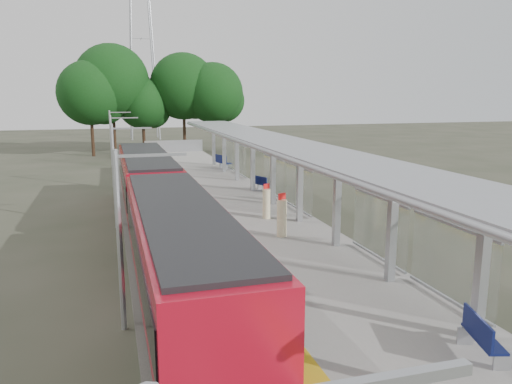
% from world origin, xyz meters
% --- Properties ---
extents(trackbed, '(3.00, 70.00, 0.24)m').
position_xyz_m(trackbed, '(-4.50, 20.00, 0.12)').
color(trackbed, '#59544C').
rests_on(trackbed, ground).
extents(platform, '(6.00, 50.00, 1.00)m').
position_xyz_m(platform, '(0.00, 20.00, 0.50)').
color(platform, gray).
rests_on(platform, ground).
extents(tactile_strip, '(0.60, 50.00, 0.02)m').
position_xyz_m(tactile_strip, '(-2.55, 20.00, 1.01)').
color(tactile_strip, gold).
rests_on(tactile_strip, platform).
extents(end_fence, '(6.00, 0.10, 1.20)m').
position_xyz_m(end_fence, '(0.00, 44.95, 1.60)').
color(end_fence, '#9EA0A5').
rests_on(end_fence, platform).
extents(train, '(2.74, 27.60, 3.62)m').
position_xyz_m(train, '(-4.50, 14.24, 2.05)').
color(train, black).
rests_on(train, ground).
extents(canopy, '(3.27, 38.00, 3.66)m').
position_xyz_m(canopy, '(1.61, 16.19, 4.20)').
color(canopy, '#9EA0A5').
rests_on(canopy, platform).
extents(pylon, '(8.00, 4.00, 38.00)m').
position_xyz_m(pylon, '(-1.00, 73.00, 19.00)').
color(pylon, '#9EA0A5').
rests_on(pylon, ground).
extents(tree_cluster, '(21.18, 9.42, 12.63)m').
position_xyz_m(tree_cluster, '(-1.83, 53.06, 7.52)').
color(tree_cluster, '#382316').
rests_on(tree_cluster, ground).
extents(catenary_masts, '(2.08, 48.16, 5.40)m').
position_xyz_m(catenary_masts, '(-6.22, 19.00, 2.91)').
color(catenary_masts, '#9EA0A5').
rests_on(catenary_masts, ground).
extents(bench_near, '(0.86, 1.56, 1.02)m').
position_xyz_m(bench_near, '(1.43, 1.20, 1.54)').
color(bench_near, '#0F174D').
rests_on(bench_near, platform).
extents(bench_mid, '(0.92, 1.38, 0.91)m').
position_xyz_m(bench_mid, '(2.51, 21.86, 1.48)').
color(bench_mid, '#0F174D').
rests_on(bench_mid, platform).
extents(bench_far, '(1.03, 1.70, 1.12)m').
position_xyz_m(bench_far, '(2.21, 31.59, 1.59)').
color(bench_far, '#0F174D').
rests_on(bench_far, platform).
extents(info_pillar_near, '(0.42, 0.42, 1.86)m').
position_xyz_m(info_pillar_near, '(0.36, 11.83, 1.81)').
color(info_pillar_near, beige).
rests_on(info_pillar_near, platform).
extents(info_pillar_far, '(0.38, 0.38, 1.70)m').
position_xyz_m(info_pillar_far, '(0.68, 14.97, 1.74)').
color(info_pillar_far, beige).
rests_on(info_pillar_far, platform).
extents(litter_bin, '(0.40, 0.40, 0.82)m').
position_xyz_m(litter_bin, '(2.02, 19.13, 1.41)').
color(litter_bin, '#9EA0A5').
rests_on(litter_bin, platform).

